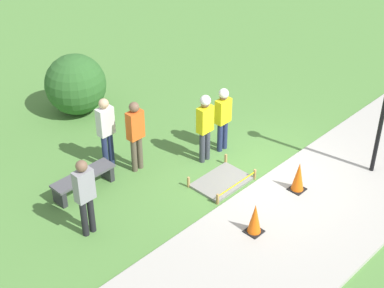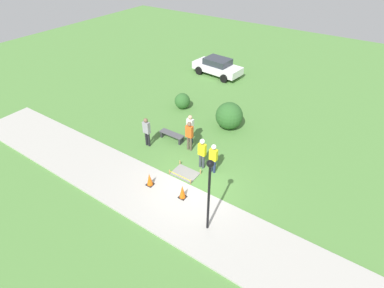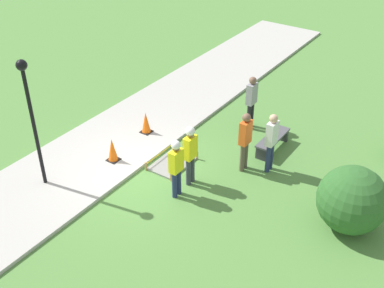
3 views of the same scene
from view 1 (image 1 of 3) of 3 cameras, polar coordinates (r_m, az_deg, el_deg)
ground_plane at (r=14.07m, az=7.18°, el=-3.22°), size 60.00×60.00×0.00m
sidewalk at (r=13.37m, az=12.59°, el=-5.81°), size 28.00×3.19×0.10m
wet_concrete_patch at (r=13.78m, az=2.91°, el=-3.67°), size 1.35×0.96×0.27m
traffic_cone_near_patch at (r=12.14m, az=6.11°, el=-7.22°), size 0.34×0.34×0.71m
traffic_cone_far_patch at (r=13.41m, az=10.28°, el=-3.14°), size 0.34×0.34×0.74m
park_bench at (r=13.59m, az=-10.47°, el=-3.42°), size 1.54×0.44×0.45m
worker_supervisor at (r=13.98m, az=1.28°, el=2.11°), size 0.40×0.26×1.81m
worker_assistant at (r=14.44m, az=3.03°, el=2.89°), size 0.40×0.25×1.73m
bystander_in_orange_shirt at (r=13.73m, az=-5.49°, el=1.17°), size 0.40×0.24×1.84m
bystander_in_gray_shirt at (r=13.95m, az=-8.35°, el=1.52°), size 0.40×0.24×1.83m
bystander_in_white_shirt at (r=11.97m, az=-10.35°, el=-4.70°), size 0.40×0.24×1.82m
shrub_rounded_mid at (r=16.53m, az=-11.23°, el=5.70°), size 1.69×1.69×1.69m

